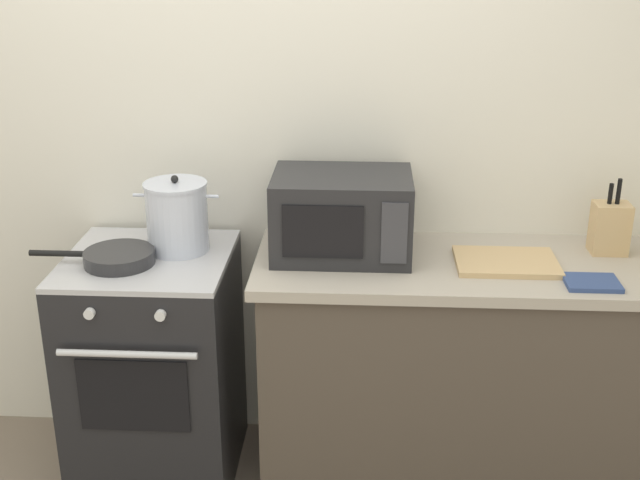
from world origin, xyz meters
TOP-DOWN VIEW (x-y plane):
  - back_wall at (0.30, 0.97)m, footprint 4.40×0.10m
  - lower_cabinet_right at (0.90, 0.62)m, footprint 1.64×0.56m
  - countertop_right at (0.90, 0.62)m, footprint 1.70×0.60m
  - stove at (-0.35, 0.60)m, footprint 0.60×0.64m
  - stock_pot at (-0.25, 0.68)m, footprint 0.32×0.23m
  - frying_pan at (-0.44, 0.53)m, footprint 0.45×0.25m
  - microwave at (0.36, 0.68)m, footprint 0.50×0.37m
  - cutting_board at (0.95, 0.60)m, footprint 0.36×0.26m
  - knife_block at (1.34, 0.74)m, footprint 0.13×0.10m
  - oven_mitt at (1.21, 0.44)m, footprint 0.18×0.14m

SIDE VIEW (x-z plane):
  - lower_cabinet_right at x=0.90m, z-range 0.00..0.88m
  - stove at x=-0.35m, z-range 0.00..0.92m
  - countertop_right at x=0.90m, z-range 0.88..0.92m
  - oven_mitt at x=1.21m, z-range 0.92..0.94m
  - cutting_board at x=0.95m, z-range 0.92..0.94m
  - frying_pan at x=-0.44m, z-range 0.92..0.97m
  - knife_block at x=1.34m, z-range 0.88..1.16m
  - stock_pot at x=-0.25m, z-range 0.91..1.20m
  - microwave at x=0.36m, z-range 0.92..1.22m
  - back_wall at x=0.30m, z-range 0.00..2.50m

